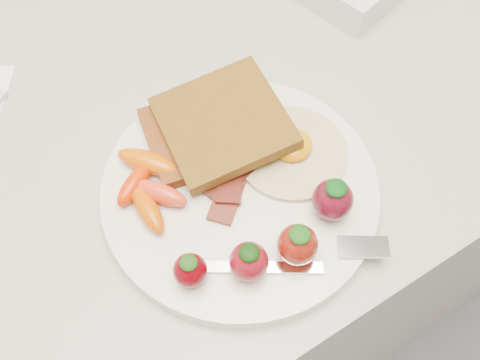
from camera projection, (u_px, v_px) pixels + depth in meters
counter at (198, 259)px, 0.98m from camera, size 2.00×0.60×0.90m
plate at (240, 190)px, 0.52m from camera, size 0.27×0.27×0.02m
toast_lower at (196, 136)px, 0.54m from camera, size 0.11×0.11×0.01m
toast_upper at (223, 122)px, 0.53m from camera, size 0.13×0.13×0.03m
fried_egg at (292, 150)px, 0.53m from camera, size 0.13×0.13×0.02m
bacon_strips at (236, 169)px, 0.52m from camera, size 0.11×0.10×0.01m
baby_carrots at (148, 185)px, 0.51m from camera, size 0.08×0.11×0.02m
strawberries at (281, 237)px, 0.47m from camera, size 0.18×0.06×0.05m
fork at (308, 258)px, 0.48m from camera, size 0.16×0.09×0.00m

